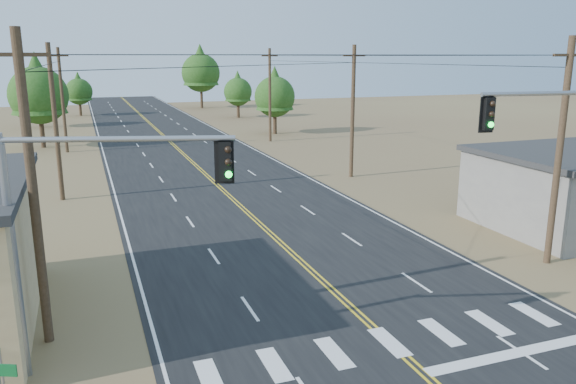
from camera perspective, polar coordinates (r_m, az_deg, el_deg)
name	(u,v)px	position (r m, az deg, el deg)	size (l,w,h in m)	color
road	(226,193)	(38.72, -6.30, -0.12)	(15.00, 200.00, 0.02)	black
utility_pole_left_near	(33,190)	(19.06, -24.49, 0.16)	(1.80, 0.30, 10.00)	#4C3826
utility_pole_left_mid	(55,122)	(38.80, -22.57, 6.62)	(1.80, 0.30, 10.00)	#4C3826
utility_pole_left_far	(62,99)	(58.72, -21.94, 8.71)	(1.80, 0.30, 10.00)	#4C3826
utility_pole_right_near	(559,152)	(27.15, 25.85, 3.71)	(1.80, 0.30, 10.00)	#4C3826
utility_pole_right_mid	(353,111)	(43.35, 6.59, 8.19)	(1.80, 0.30, 10.00)	#4C3826
utility_pole_right_far	(270,94)	(61.82, -1.85, 9.87)	(1.80, 0.30, 10.00)	#4C3826
signal_mast_left	(77,215)	(16.59, -20.60, -2.17)	(6.14, 2.08, 7.18)	gray
signal_mast_right	(572,154)	(24.98, 26.93, 3.44)	(6.14, 0.88, 8.00)	gray
tree_left_near	(38,89)	(62.73, -24.08, 9.50)	(5.80, 5.80, 9.66)	#3F2D1E
tree_left_mid	(38,91)	(81.24, -24.07, 9.36)	(4.66, 4.66, 7.76)	#3F2D1E
tree_left_far	(79,89)	(94.99, -20.50, 9.79)	(4.12, 4.12, 6.86)	#3F2D1E
tree_right_near	(275,93)	(68.05, -1.36, 10.07)	(4.85, 4.85, 8.08)	#3F2D1E
tree_right_mid	(238,89)	(86.91, -5.12, 10.39)	(4.25, 4.25, 7.09)	#3F2D1E
tree_right_far	(201,69)	(104.11, -8.87, 12.26)	(6.82, 6.82, 11.37)	#3F2D1E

